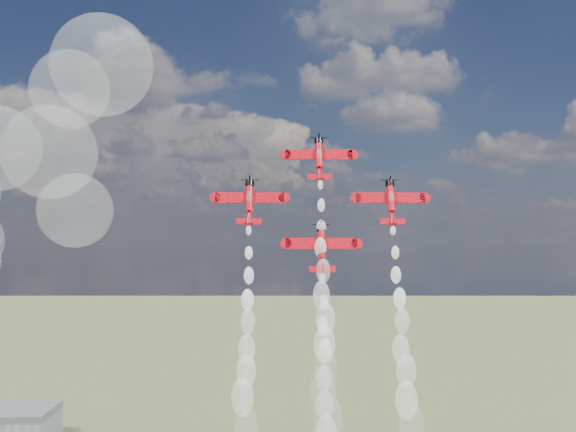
# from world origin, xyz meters

# --- Properties ---
(plane_lead) EXTENTS (12.88, 5.97, 8.75)m
(plane_lead) POSITION_xyz_m (7.68, 22.30, 99.39)
(plane_lead) COLOR red
(plane_lead) RESTS_ON ground
(plane_left) EXTENTS (12.88, 5.97, 8.75)m
(plane_left) POSITION_xyz_m (-5.47, 18.79, 90.88)
(plane_left) COLOR red
(plane_left) RESTS_ON ground
(plane_right) EXTENTS (12.88, 5.97, 8.75)m
(plane_right) POSITION_xyz_m (20.83, 18.79, 90.88)
(plane_right) COLOR red
(plane_right) RESTS_ON ground
(plane_slot) EXTENTS (12.88, 5.97, 8.75)m
(plane_slot) POSITION_xyz_m (7.68, 15.29, 82.37)
(plane_slot) COLOR red
(plane_slot) RESTS_ON ground
(smoke_trail_lead) EXTENTS (5.62, 20.91, 47.22)m
(smoke_trail_lead) POSITION_xyz_m (7.76, 5.97, 59.62)
(smoke_trail_lead) COLOR white
(smoke_trail_lead) RESTS_ON plane_lead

